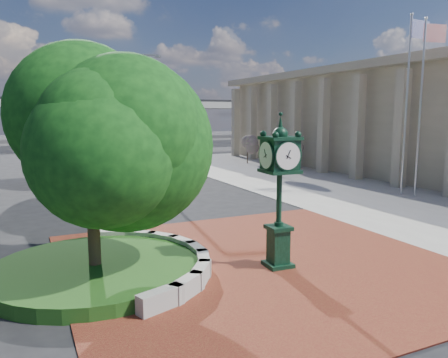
% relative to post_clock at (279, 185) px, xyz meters
% --- Properties ---
extents(ground, '(200.00, 200.00, 0.00)m').
position_rel_post_clock_xyz_m(ground, '(-0.34, 1.58, -2.62)').
color(ground, black).
rests_on(ground, ground).
extents(plaza, '(12.00, 12.00, 0.04)m').
position_rel_post_clock_xyz_m(plaza, '(-0.34, 0.58, -2.60)').
color(plaza, maroon).
rests_on(plaza, ground).
extents(sidewalk, '(20.00, 50.00, 0.04)m').
position_rel_post_clock_xyz_m(sidewalk, '(15.66, 11.58, -2.60)').
color(sidewalk, '#9E9B93').
rests_on(sidewalk, ground).
extents(planter_wall, '(2.96, 6.77, 0.54)m').
position_rel_post_clock_xyz_m(planter_wall, '(-3.05, 1.58, -2.35)').
color(planter_wall, '#9E9B93').
rests_on(planter_wall, ground).
extents(grass_bed, '(6.10, 6.10, 0.40)m').
position_rel_post_clock_xyz_m(grass_bed, '(-5.34, 1.58, -2.42)').
color(grass_bed, '#184112').
rests_on(grass_bed, ground).
extents(civic_building, '(17.35, 44.00, 8.60)m').
position_rel_post_clock_xyz_m(civic_building, '(23.26, 13.58, 1.71)').
color(civic_building, tan).
rests_on(civic_building, ground).
extents(overpass, '(90.00, 12.00, 7.50)m').
position_rel_post_clock_xyz_m(overpass, '(-0.55, 71.58, 3.93)').
color(overpass, '#9E9B93').
rests_on(overpass, ground).
extents(tree_planter, '(5.20, 5.20, 6.33)m').
position_rel_post_clock_xyz_m(tree_planter, '(-5.34, 1.58, 1.11)').
color(tree_planter, '#38281C').
rests_on(tree_planter, ground).
extents(tree_street, '(4.40, 4.40, 5.45)m').
position_rel_post_clock_xyz_m(tree_street, '(-4.34, 19.58, 0.62)').
color(tree_street, '#38281C').
rests_on(tree_street, ground).
extents(post_clock, '(1.03, 1.03, 4.76)m').
position_rel_post_clock_xyz_m(post_clock, '(0.00, 0.00, 0.00)').
color(post_clock, black).
rests_on(post_clock, ground).
extents(parked_car, '(2.15, 4.24, 1.38)m').
position_rel_post_clock_xyz_m(parked_car, '(2.38, 37.46, -1.92)').
color(parked_car, '#601C0D').
rests_on(parked_car, ground).
extents(flagpole_a, '(1.57, 0.28, 10.10)m').
position_rel_post_clock_xyz_m(flagpole_a, '(13.52, 6.75, 2.56)').
color(flagpole_a, silver).
rests_on(flagpole_a, ground).
extents(flagpole_b, '(1.63, 0.19, 10.44)m').
position_rel_post_clock_xyz_m(flagpole_b, '(13.33, 7.57, 2.74)').
color(flagpole_b, silver).
rests_on(flagpole_b, ground).
extents(street_lamp_near, '(2.14, 0.79, 9.73)m').
position_rel_post_clock_xyz_m(street_lamp_near, '(2.16, 25.72, 3.09)').
color(street_lamp_near, slate).
rests_on(street_lamp_near, ground).
extents(street_lamp_far, '(2.04, 0.37, 9.08)m').
position_rel_post_clock_xyz_m(street_lamp_far, '(-3.63, 46.64, 2.71)').
color(street_lamp_far, slate).
rests_on(street_lamp_far, ground).
extents(shrub_near, '(1.20, 1.20, 2.20)m').
position_rel_post_clock_xyz_m(shrub_near, '(10.72, 17.04, -1.02)').
color(shrub_near, '#38281C').
rests_on(shrub_near, ground).
extents(shrub_mid, '(1.20, 1.20, 2.20)m').
position_rel_post_clock_xyz_m(shrub_mid, '(14.05, 20.27, -1.02)').
color(shrub_mid, '#38281C').
rests_on(shrub_mid, ground).
extents(shrub_far, '(1.20, 1.20, 2.20)m').
position_rel_post_clock_xyz_m(shrub_far, '(12.71, 26.03, -1.02)').
color(shrub_far, '#38281C').
rests_on(shrub_far, ground).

